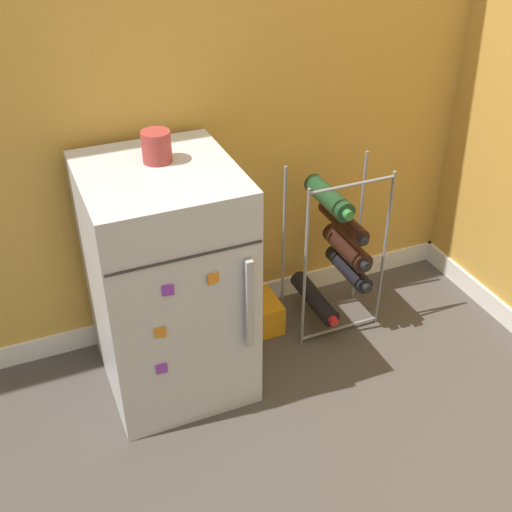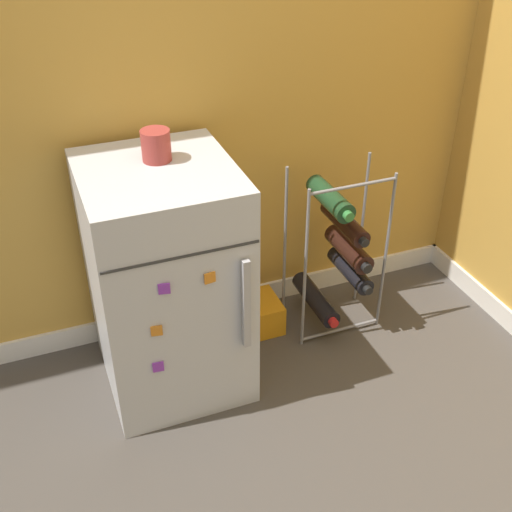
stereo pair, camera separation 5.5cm
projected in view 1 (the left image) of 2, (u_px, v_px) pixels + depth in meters
ground_plane at (324, 413)px, 2.25m from camera, size 14.00×14.00×0.00m
wall_back at (244, 1)px, 2.13m from camera, size 6.86×0.07×2.50m
mini_fridge at (168, 282)px, 2.19m from camera, size 0.49×0.55×0.84m
wine_rack at (336, 249)px, 2.50m from camera, size 0.36×0.32×0.69m
soda_box at (254, 315)px, 2.61m from camera, size 0.20×0.19×0.13m
fridge_top_cup at (156, 147)px, 1.99m from camera, size 0.09×0.09×0.10m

